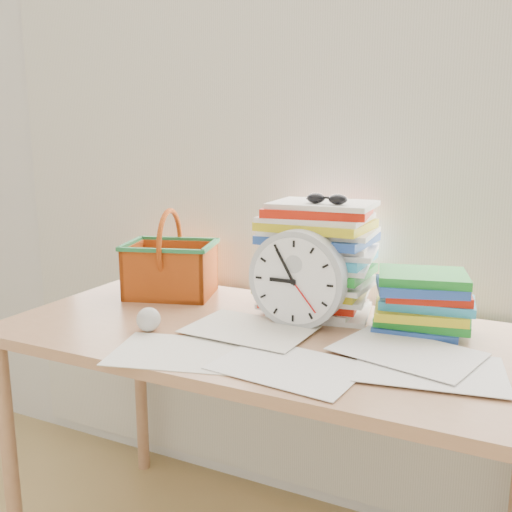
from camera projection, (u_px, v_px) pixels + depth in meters
The scene contains 9 objects.
curtain at pixel (317, 121), 1.74m from camera, with size 2.40×0.01×2.50m, color silver.
desk at pixel (263, 357), 1.53m from camera, with size 1.40×0.70×0.75m.
paper_stack at pixel (318, 258), 1.63m from camera, with size 0.33×0.27×0.32m, color white, non-canonical shape.
clock at pixel (298, 279), 1.52m from camera, with size 0.26×0.26×0.05m, color #ACB0B4.
sunglasses at pixel (327, 199), 1.53m from camera, with size 0.13×0.11×0.03m, color black, non-canonical shape.
book_stack at pixel (423, 303), 1.48m from camera, with size 0.27×0.21×0.16m, color white, non-canonical shape.
basket at pixel (170, 253), 1.82m from camera, with size 0.27×0.21×0.28m, color #BA4D12, non-canonical shape.
crumpled_ball at pixel (148, 319), 1.50m from camera, with size 0.06×0.06×0.06m, color silver.
scattered_papers at pixel (263, 328), 1.51m from camera, with size 1.26×0.42×0.02m, color white, non-canonical shape.
Camera 1 is at (0.61, 0.30, 1.25)m, focal length 40.00 mm.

